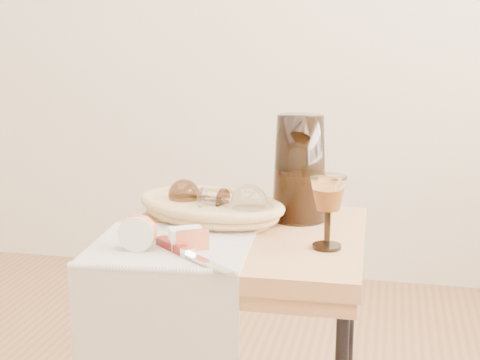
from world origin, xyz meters
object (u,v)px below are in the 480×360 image
(pitcher, at_px, (300,168))
(table_knife, at_px, (190,253))
(goblet_lying_b, at_px, (229,201))
(apple_half, at_px, (138,231))
(tea_towel, at_px, (171,246))
(goblet_lying_a, at_px, (200,197))
(wine_goblet, at_px, (328,212))
(bread_basket, at_px, (211,210))

(pitcher, height_order, table_knife, pitcher)
(goblet_lying_b, height_order, apple_half, goblet_lying_b)
(tea_towel, bearing_deg, pitcher, 44.79)
(goblet_lying_a, height_order, goblet_lying_b, goblet_lying_b)
(tea_towel, bearing_deg, wine_goblet, 6.97)
(goblet_lying_a, distance_m, wine_goblet, 0.34)
(bread_basket, height_order, goblet_lying_b, goblet_lying_b)
(bread_basket, xyz_separation_m, goblet_lying_b, (0.05, -0.02, 0.03))
(wine_goblet, height_order, table_knife, wine_goblet)
(apple_half, bearing_deg, goblet_lying_a, 71.59)
(pitcher, xyz_separation_m, table_knife, (-0.16, -0.33, -0.10))
(tea_towel, relative_size, bread_basket, 0.99)
(wine_goblet, xyz_separation_m, apple_half, (-0.36, -0.10, -0.03))
(goblet_lying_a, bearing_deg, bread_basket, 170.80)
(tea_towel, relative_size, table_knife, 1.37)
(bread_basket, relative_size, goblet_lying_a, 2.67)
(goblet_lying_a, xyz_separation_m, apple_half, (-0.05, -0.26, -0.01))
(goblet_lying_a, bearing_deg, table_knife, 119.17)
(goblet_lying_a, bearing_deg, wine_goblet, 169.76)
(bread_basket, xyz_separation_m, table_knife, (0.03, -0.28, -0.01))
(wine_goblet, bearing_deg, pitcher, 112.91)
(tea_towel, distance_m, wine_goblet, 0.32)
(goblet_lying_b, relative_size, wine_goblet, 0.87)
(tea_towel, xyz_separation_m, table_knife, (0.06, -0.07, 0.01))
(bread_basket, relative_size, pitcher, 1.15)
(goblet_lying_b, relative_size, apple_half, 1.72)
(goblet_lying_b, xyz_separation_m, pitcher, (0.15, 0.07, 0.07))
(pitcher, bearing_deg, table_knife, -103.10)
(goblet_lying_b, height_order, pitcher, pitcher)
(bread_basket, height_order, pitcher, pitcher)
(tea_towel, height_order, pitcher, pitcher)
(bread_basket, xyz_separation_m, wine_goblet, (0.28, -0.14, 0.05))
(apple_half, bearing_deg, wine_goblet, 8.77)
(table_knife, bearing_deg, wine_goblet, 68.02)
(bread_basket, xyz_separation_m, pitcher, (0.19, 0.05, 0.10))
(apple_half, bearing_deg, goblet_lying_b, 53.55)
(goblet_lying_b, bearing_deg, goblet_lying_a, 155.65)
(goblet_lying_a, height_order, apple_half, goblet_lying_a)
(goblet_lying_a, relative_size, table_knife, 0.52)
(pitcher, bearing_deg, goblet_lying_b, -141.47)
(bread_basket, distance_m, pitcher, 0.22)
(wine_goblet, bearing_deg, goblet_lying_b, 151.15)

